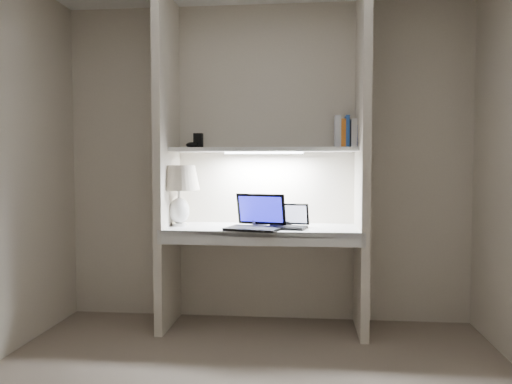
# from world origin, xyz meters

# --- Properties ---
(back_wall) EXTENTS (3.20, 0.01, 2.50)m
(back_wall) POSITION_xyz_m (0.00, 1.50, 1.25)
(back_wall) COLOR beige
(back_wall) RESTS_ON floor
(alcove_panel_left) EXTENTS (0.06, 0.55, 2.50)m
(alcove_panel_left) POSITION_xyz_m (-0.73, 1.23, 1.25)
(alcove_panel_left) COLOR beige
(alcove_panel_left) RESTS_ON floor
(alcove_panel_right) EXTENTS (0.06, 0.55, 2.50)m
(alcove_panel_right) POSITION_xyz_m (0.73, 1.23, 1.25)
(alcove_panel_right) COLOR beige
(alcove_panel_right) RESTS_ON floor
(desk) EXTENTS (1.40, 0.55, 0.04)m
(desk) POSITION_xyz_m (0.00, 1.23, 0.75)
(desk) COLOR white
(desk) RESTS_ON alcove_panel_left
(desk_apron) EXTENTS (1.46, 0.03, 0.10)m
(desk_apron) POSITION_xyz_m (0.00, 0.96, 0.72)
(desk_apron) COLOR silver
(desk_apron) RESTS_ON desk
(shelf) EXTENTS (1.40, 0.36, 0.03)m
(shelf) POSITION_xyz_m (0.00, 1.32, 1.35)
(shelf) COLOR silver
(shelf) RESTS_ON back_wall
(strip_light) EXTENTS (0.60, 0.04, 0.02)m
(strip_light) POSITION_xyz_m (0.00, 1.32, 1.33)
(strip_light) COLOR white
(strip_light) RESTS_ON shelf
(table_lamp) EXTENTS (0.32, 0.32, 0.46)m
(table_lamp) POSITION_xyz_m (-0.64, 1.23, 1.08)
(table_lamp) COLOR white
(table_lamp) RESTS_ON desk
(laptop_main) EXTENTS (0.44, 0.41, 0.25)m
(laptop_main) POSITION_xyz_m (-0.04, 1.11, 0.83)
(laptop_main) COLOR black
(laptop_main) RESTS_ON desk
(laptop_netbook) EXTENTS (0.32, 0.29, 0.18)m
(laptop_netbook) POSITION_xyz_m (0.19, 1.18, 0.81)
(laptop_netbook) COLOR black
(laptop_netbook) RESTS_ON desk
(speaker) EXTENTS (0.13, 0.11, 0.15)m
(speaker) POSITION_xyz_m (-0.03, 1.29, 0.85)
(speaker) COLOR silver
(speaker) RESTS_ON desk
(mouse) EXTENTS (0.11, 0.08, 0.04)m
(mouse) POSITION_xyz_m (0.16, 1.27, 0.79)
(mouse) COLOR black
(mouse) RESTS_ON desk
(cable_coil) EXTENTS (0.10, 0.10, 0.01)m
(cable_coil) POSITION_xyz_m (-0.16, 1.17, 0.78)
(cable_coil) COLOR black
(cable_coil) RESTS_ON desk
(sticky_note) EXTENTS (0.09, 0.09, 0.00)m
(sticky_note) POSITION_xyz_m (-0.64, 1.30, 0.77)
(sticky_note) COLOR #D5E430
(sticky_note) RESTS_ON desk
(book_row) EXTENTS (0.23, 0.16, 0.24)m
(book_row) POSITION_xyz_m (0.65, 1.37, 1.48)
(book_row) COLOR silver
(book_row) RESTS_ON shelf
(shelf_box) EXTENTS (0.07, 0.05, 0.12)m
(shelf_box) POSITION_xyz_m (-0.52, 1.38, 1.42)
(shelf_box) COLOR black
(shelf_box) RESTS_ON shelf
(shelf_gadget) EXTENTS (0.13, 0.12, 0.05)m
(shelf_gadget) POSITION_xyz_m (-0.56, 1.35, 1.39)
(shelf_gadget) COLOR black
(shelf_gadget) RESTS_ON shelf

